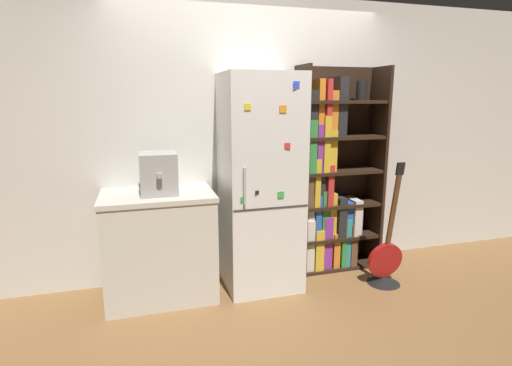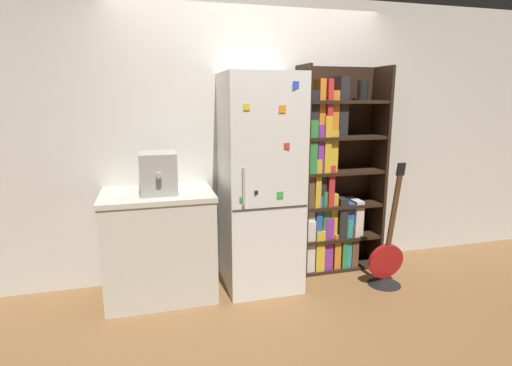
# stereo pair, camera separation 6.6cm
# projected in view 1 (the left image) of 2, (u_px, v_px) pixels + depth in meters

# --- Properties ---
(ground_plane) EXTENTS (16.00, 16.00, 0.00)m
(ground_plane) POSITION_uv_depth(u_px,v_px,m) (264.00, 289.00, 3.61)
(ground_plane) COLOR olive
(wall_back) EXTENTS (8.00, 0.05, 2.60)m
(wall_back) POSITION_uv_depth(u_px,v_px,m) (250.00, 140.00, 3.78)
(wall_back) COLOR silver
(wall_back) RESTS_ON ground_plane
(refrigerator) EXTENTS (0.65, 0.66, 1.90)m
(refrigerator) POSITION_uv_depth(u_px,v_px,m) (260.00, 183.00, 3.54)
(refrigerator) COLOR white
(refrigerator) RESTS_ON ground_plane
(bookshelf) EXTENTS (0.84, 0.35, 1.99)m
(bookshelf) POSITION_uv_depth(u_px,v_px,m) (329.00, 183.00, 3.92)
(bookshelf) COLOR black
(bookshelf) RESTS_ON ground_plane
(kitchen_counter) EXTENTS (0.92, 0.64, 0.92)m
(kitchen_counter) POSITION_uv_depth(u_px,v_px,m) (160.00, 245.00, 3.40)
(kitchen_counter) COLOR beige
(kitchen_counter) RESTS_ON ground_plane
(espresso_machine) EXTENTS (0.29, 0.37, 0.34)m
(espresso_machine) POSITION_uv_depth(u_px,v_px,m) (158.00, 173.00, 3.25)
(espresso_machine) COLOR #A5A39E
(espresso_machine) RESTS_ON kitchen_counter
(guitar) EXTENTS (0.34, 0.30, 1.16)m
(guitar) POSITION_uv_depth(u_px,v_px,m) (385.00, 266.00, 3.68)
(guitar) COLOR black
(guitar) RESTS_ON ground_plane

